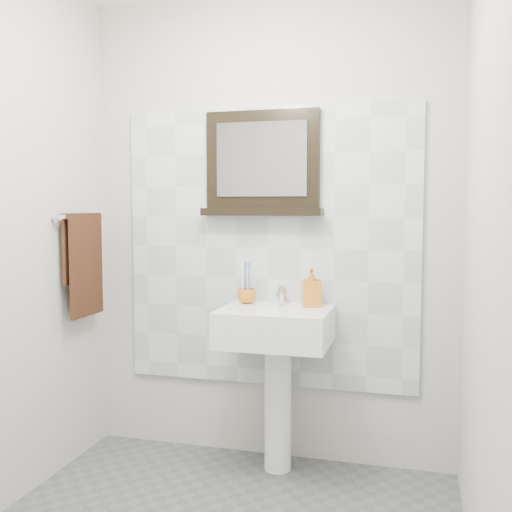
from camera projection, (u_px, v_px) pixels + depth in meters
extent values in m
cube|color=#B9B7B0|center=(269.00, 229.00, 3.23)|extent=(2.00, 0.01, 2.50)
cube|color=#B9B7B0|center=(488.00, 245.00, 1.91)|extent=(0.01, 2.20, 2.50)
cube|color=silver|center=(269.00, 248.00, 3.23)|extent=(1.60, 0.02, 1.50)
cylinder|color=white|center=(278.00, 406.00, 3.11)|extent=(0.14, 0.14, 0.68)
cube|color=white|center=(275.00, 326.00, 3.01)|extent=(0.55, 0.44, 0.18)
cylinder|color=silver|center=(274.00, 312.00, 2.99)|extent=(0.32, 0.32, 0.02)
cylinder|color=#4C4C4F|center=(274.00, 310.00, 2.99)|extent=(0.04, 0.04, 0.00)
cylinder|color=silver|center=(282.00, 296.00, 3.15)|extent=(0.04, 0.04, 0.09)
cylinder|color=silver|center=(280.00, 293.00, 3.10)|extent=(0.02, 0.10, 0.02)
cube|color=silver|center=(283.00, 286.00, 3.16)|extent=(0.02, 0.07, 0.01)
imported|color=#C07116|center=(247.00, 296.00, 3.17)|extent=(0.12, 0.12, 0.08)
cylinder|color=white|center=(243.00, 284.00, 3.16)|extent=(0.01, 0.01, 0.19)
cube|color=white|center=(243.00, 264.00, 3.15)|extent=(0.01, 0.01, 0.03)
cylinder|color=#506EB7|center=(249.00, 284.00, 3.15)|extent=(0.01, 0.01, 0.19)
cube|color=#506EB7|center=(249.00, 265.00, 3.14)|extent=(0.01, 0.01, 0.03)
cylinder|color=white|center=(247.00, 283.00, 3.18)|extent=(0.01, 0.01, 0.19)
cube|color=white|center=(247.00, 264.00, 3.17)|extent=(0.01, 0.01, 0.03)
cylinder|color=#506EB7|center=(245.00, 283.00, 3.17)|extent=(0.01, 0.01, 0.19)
cube|color=#506EB7|center=(245.00, 264.00, 3.17)|extent=(0.01, 0.01, 0.03)
imported|color=#C34E17|center=(311.00, 287.00, 3.07)|extent=(0.11, 0.12, 0.20)
cube|color=black|center=(263.00, 160.00, 3.17)|extent=(0.61, 0.06, 0.51)
cube|color=#99999E|center=(261.00, 159.00, 3.14)|extent=(0.49, 0.01, 0.39)
cube|color=black|center=(261.00, 212.00, 3.17)|extent=(0.65, 0.11, 0.04)
cylinder|color=silver|center=(82.00, 217.00, 3.17)|extent=(0.03, 0.40, 0.03)
cylinder|color=silver|center=(56.00, 217.00, 3.00)|extent=(0.05, 0.02, 0.02)
cylinder|color=silver|center=(96.00, 216.00, 3.36)|extent=(0.05, 0.02, 0.02)
cube|color=black|center=(86.00, 268.00, 3.19)|extent=(0.02, 0.30, 0.52)
cube|color=black|center=(79.00, 251.00, 3.19)|extent=(0.02, 0.30, 0.34)
cube|color=black|center=(82.00, 216.00, 3.17)|extent=(0.06, 0.30, 0.03)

